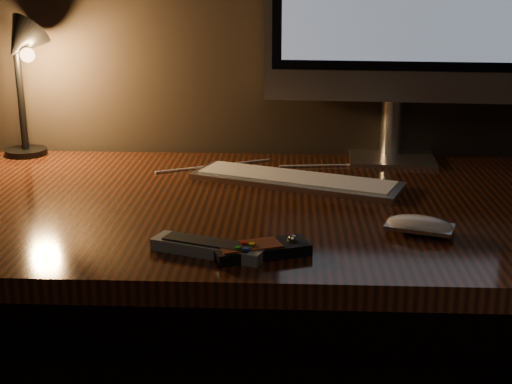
{
  "coord_description": "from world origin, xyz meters",
  "views": [
    {
      "loc": [
        0.13,
        0.57,
        1.16
      ],
      "look_at": [
        0.07,
        1.73,
        0.8
      ],
      "focal_mm": 50.0,
      "sensor_mm": 36.0,
      "label": 1
    }
  ],
  "objects_px": {
    "keyboard": "(296,180)",
    "media_remote": "(261,249)",
    "desk_lamp": "(22,62)",
    "mouse": "(419,228)",
    "tv_remote": "(209,247)",
    "desk": "(226,250)"
  },
  "relations": [
    {
      "from": "keyboard",
      "to": "media_remote",
      "type": "bearing_deg",
      "value": -77.0
    },
    {
      "from": "media_remote",
      "to": "desk_lamp",
      "type": "relative_size",
      "value": 0.48
    },
    {
      "from": "keyboard",
      "to": "desk_lamp",
      "type": "bearing_deg",
      "value": -175.7
    },
    {
      "from": "keyboard",
      "to": "media_remote",
      "type": "height_order",
      "value": "media_remote"
    },
    {
      "from": "keyboard",
      "to": "desk_lamp",
      "type": "height_order",
      "value": "desk_lamp"
    },
    {
      "from": "keyboard",
      "to": "mouse",
      "type": "distance_m",
      "value": 0.35
    },
    {
      "from": "keyboard",
      "to": "tv_remote",
      "type": "xyz_separation_m",
      "value": [
        -0.14,
        -0.39,
        0.0
      ]
    },
    {
      "from": "desk",
      "to": "keyboard",
      "type": "distance_m",
      "value": 0.2
    },
    {
      "from": "mouse",
      "to": "desk_lamp",
      "type": "height_order",
      "value": "desk_lamp"
    },
    {
      "from": "media_remote",
      "to": "desk_lamp",
      "type": "xyz_separation_m",
      "value": [
        -0.56,
        0.58,
        0.21
      ]
    },
    {
      "from": "desk",
      "to": "mouse",
      "type": "bearing_deg",
      "value": -34.1
    },
    {
      "from": "media_remote",
      "to": "tv_remote",
      "type": "bearing_deg",
      "value": 155.84
    },
    {
      "from": "keyboard",
      "to": "mouse",
      "type": "xyz_separation_m",
      "value": [
        0.2,
        -0.28,
        0.0
      ]
    },
    {
      "from": "desk_lamp",
      "to": "desk",
      "type": "bearing_deg",
      "value": -15.82
    },
    {
      "from": "media_remote",
      "to": "desk_lamp",
      "type": "distance_m",
      "value": 0.84
    },
    {
      "from": "mouse",
      "to": "media_remote",
      "type": "height_order",
      "value": "media_remote"
    },
    {
      "from": "tv_remote",
      "to": "keyboard",
      "type": "bearing_deg",
      "value": 91.12
    },
    {
      "from": "desk",
      "to": "media_remote",
      "type": "bearing_deg",
      "value": -75.8
    },
    {
      "from": "mouse",
      "to": "media_remote",
      "type": "distance_m",
      "value": 0.28
    },
    {
      "from": "mouse",
      "to": "tv_remote",
      "type": "distance_m",
      "value": 0.36
    },
    {
      "from": "keyboard",
      "to": "mouse",
      "type": "relative_size",
      "value": 3.94
    },
    {
      "from": "desk",
      "to": "keyboard",
      "type": "bearing_deg",
      "value": 19.52
    }
  ]
}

